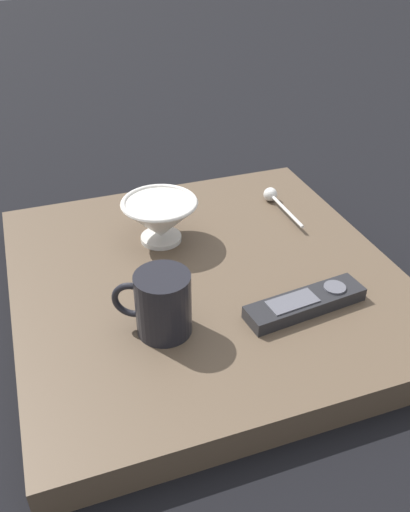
{
  "coord_description": "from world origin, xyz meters",
  "views": [
    {
      "loc": [
        -0.65,
        0.23,
        0.54
      ],
      "look_at": [
        0.01,
        -0.0,
        0.07
      ],
      "focal_mm": 37.9,
      "sensor_mm": 36.0,
      "label": 1
    }
  ],
  "objects_px": {
    "cereal_bowl": "(160,218)",
    "coffee_mug": "(162,304)",
    "teaspoon": "(273,197)",
    "tv_remote_near": "(305,303)"
  },
  "relations": [
    {
      "from": "coffee_mug",
      "to": "teaspoon",
      "type": "height_order",
      "value": "coffee_mug"
    },
    {
      "from": "cereal_bowl",
      "to": "coffee_mug",
      "type": "bearing_deg",
      "value": 165.06
    },
    {
      "from": "teaspoon",
      "to": "tv_remote_near",
      "type": "xyz_separation_m",
      "value": [
        -0.3,
        0.09,
        -0.0
      ]
    },
    {
      "from": "coffee_mug",
      "to": "tv_remote_near",
      "type": "bearing_deg",
      "value": -96.96
    },
    {
      "from": "cereal_bowl",
      "to": "teaspoon",
      "type": "distance_m",
      "value": 0.24
    },
    {
      "from": "cereal_bowl",
      "to": "teaspoon",
      "type": "height_order",
      "value": "cereal_bowl"
    },
    {
      "from": "cereal_bowl",
      "to": "coffee_mug",
      "type": "relative_size",
      "value": 1.25
    },
    {
      "from": "coffee_mug",
      "to": "tv_remote_near",
      "type": "distance_m",
      "value": 0.21
    },
    {
      "from": "teaspoon",
      "to": "tv_remote_near",
      "type": "distance_m",
      "value": 0.31
    },
    {
      "from": "coffee_mug",
      "to": "teaspoon",
      "type": "relative_size",
      "value": 0.72
    }
  ]
}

